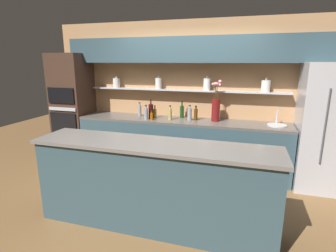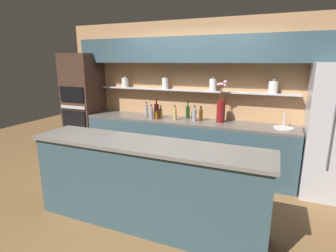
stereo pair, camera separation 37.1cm
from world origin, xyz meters
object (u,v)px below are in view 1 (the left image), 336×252
oven_tower (73,108)px  flower_vase (216,108)px  bottle_sauce_1 (152,116)px  bottle_spirit_8 (196,114)px  bottle_spirit_5 (146,114)px  bottle_spirit_0 (140,110)px  bottle_spirit_3 (190,114)px  bottle_spirit_4 (170,114)px  refrigerator (329,128)px  sink_fixture (277,124)px  bottle_wine_6 (182,111)px  bottle_oil_7 (155,113)px  bottle_wine_2 (151,111)px

oven_tower → flower_vase: (2.76, 0.06, 0.12)m
bottle_sauce_1 → bottle_spirit_8: bottle_spirit_8 is taller
bottle_sauce_1 → bottle_spirit_5: 0.11m
oven_tower → bottle_spirit_0: oven_tower is taller
bottle_spirit_0 → bottle_spirit_3: size_ratio=0.98×
bottle_sauce_1 → bottle_spirit_4: (0.30, 0.09, 0.04)m
bottle_spirit_8 → bottle_spirit_5: bearing=-166.3°
refrigerator → sink_fixture: 0.72m
bottle_wine_6 → bottle_spirit_3: bearing=-45.1°
sink_fixture → bottle_oil_7: 2.03m
refrigerator → bottle_spirit_4: bearing=-179.5°
oven_tower → bottle_spirit_5: size_ratio=8.04×
oven_tower → sink_fixture: (3.72, 0.01, -0.08)m
sink_fixture → bottle_wine_6: 1.59m
refrigerator → bottle_spirit_5: 2.85m
refrigerator → bottle_spirit_4: (-2.45, -0.02, 0.08)m
bottle_spirit_5 → bottle_spirit_8: bearing=13.7°
sink_fixture → bottle_wine_6: size_ratio=0.97×
bottle_spirit_0 → bottle_spirit_8: 1.05m
bottle_sauce_1 → bottle_oil_7: 0.17m
bottle_spirit_0 → bottle_sauce_1: 0.40m
bottle_spirit_8 → oven_tower: bearing=-178.9°
flower_vase → refrigerator: bearing=-3.3°
sink_fixture → bottle_spirit_0: bottle_spirit_0 is taller
bottle_sauce_1 → sink_fixture: bearing=4.7°
bottle_sauce_1 → bottle_spirit_5: size_ratio=0.65×
bottle_spirit_4 → bottle_oil_7: size_ratio=1.13×
oven_tower → bottle_wine_6: 2.15m
bottle_wine_2 → bottle_oil_7: (0.05, 0.08, -0.04)m
bottle_wine_6 → sink_fixture: bearing=-6.0°
bottle_sauce_1 → bottle_spirit_3: bottle_spirit_3 is taller
oven_tower → sink_fixture: 3.72m
bottle_spirit_5 → refrigerator: bearing=2.4°
flower_vase → bottle_spirit_8: (-0.33, -0.02, -0.12)m
bottle_spirit_0 → bottle_oil_7: bearing=-11.1°
bottle_spirit_4 → bottle_wine_6: size_ratio=0.82×
bottle_spirit_3 → sink_fixture: bearing=0.6°
flower_vase → sink_fixture: (0.96, -0.05, -0.21)m
flower_vase → bottle_spirit_8: 0.36m
bottle_spirit_3 → bottle_oil_7: bearing=178.1°
bottle_wine_6 → bottle_spirit_5: bearing=-148.9°
oven_tower → bottle_spirit_8: (2.42, 0.05, 0.00)m
bottle_spirit_4 → bottle_oil_7: 0.32m
oven_tower → bottle_oil_7: 1.69m
sink_fixture → bottle_spirit_8: same height
bottle_wine_2 → bottle_spirit_8: (0.78, 0.10, -0.03)m
sink_fixture → bottle_spirit_4: size_ratio=1.17×
sink_fixture → bottle_sauce_1: (-2.03, -0.17, 0.04)m
oven_tower → bottle_spirit_5: oven_tower is taller
sink_fixture → bottle_spirit_5: bottle_spirit_5 is taller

